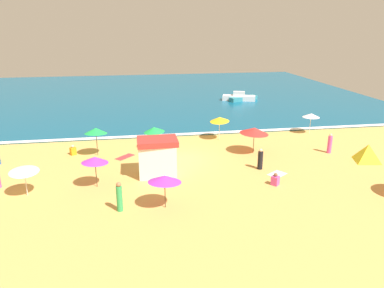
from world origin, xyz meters
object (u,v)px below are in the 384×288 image
(beachgoer_0, at_px, (275,180))
(beachgoer_2, at_px, (330,144))
(beachgoer_6, at_px, (260,160))
(beach_umbrella_5, at_px, (96,131))
(beach_umbrella_7, at_px, (311,115))
(beach_umbrella_1, at_px, (254,131))
(beach_umbrella_4, at_px, (95,160))
(beachgoer_5, at_px, (73,151))
(beachgoer_3, at_px, (119,197))
(lifeguard_cabana, at_px, (158,157))
(beach_umbrella_3, at_px, (154,130))
(beach_umbrella_8, at_px, (165,179))
(small_boat_1, at_px, (243,98))
(beach_tent, at_px, (368,153))
(small_boat_0, at_px, (239,97))
(beach_umbrella_2, at_px, (220,119))
(beach_umbrella_0, at_px, (24,169))

(beachgoer_0, bearing_deg, beachgoer_2, 38.01)
(beachgoer_0, xyz_separation_m, beachgoer_6, (-0.04, 2.77, 0.36))
(beach_umbrella_5, xyz_separation_m, beach_umbrella_7, (19.35, 2.95, -0.26))
(beach_umbrella_5, bearing_deg, beach_umbrella_7, 8.66)
(beach_umbrella_1, height_order, beachgoer_0, beach_umbrella_1)
(beach_umbrella_4, height_order, beachgoer_5, beach_umbrella_4)
(beach_umbrella_5, distance_m, beachgoer_3, 9.74)
(beachgoer_3, bearing_deg, lifeguard_cabana, 62.32)
(lifeguard_cabana, bearing_deg, beach_umbrella_3, 88.59)
(beach_umbrella_3, relative_size, beach_umbrella_8, 0.80)
(beachgoer_3, bearing_deg, small_boat_1, 60.86)
(beach_tent, xyz_separation_m, small_boat_0, (-3.07, 23.55, -0.12))
(beachgoer_2, distance_m, beachgoer_5, 20.47)
(beach_umbrella_2, bearing_deg, beachgoer_3, -125.43)
(beach_umbrella_3, bearing_deg, beach_umbrella_1, -17.43)
(beachgoer_3, bearing_deg, beach_umbrella_7, 35.50)
(lifeguard_cabana, xyz_separation_m, beachgoer_2, (13.92, 2.32, -0.58))
(lifeguard_cabana, xyz_separation_m, beachgoer_5, (-6.34, 5.23, -0.98))
(lifeguard_cabana, relative_size, beachgoer_5, 3.26)
(beachgoer_0, bearing_deg, beach_umbrella_2, 97.18)
(beachgoer_0, relative_size, beachgoer_5, 1.01)
(lifeguard_cabana, relative_size, beach_umbrella_8, 1.04)
(beachgoer_3, bearing_deg, beachgoer_5, 111.25)
(beachgoer_5, bearing_deg, beach_umbrella_5, -13.71)
(beach_umbrella_1, height_order, beachgoer_5, beach_umbrella_1)
(beach_umbrella_0, xyz_separation_m, beachgoer_3, (5.57, -2.88, -0.87))
(beach_umbrella_8, relative_size, beachgoer_3, 1.49)
(beach_umbrella_2, xyz_separation_m, beachgoer_3, (-8.49, -11.94, -1.06))
(beach_umbrella_1, height_order, small_boat_0, beach_umbrella_1)
(beach_umbrella_5, bearing_deg, beach_umbrella_4, -86.02)
(lifeguard_cabana, height_order, beach_tent, lifeguard_cabana)
(beach_umbrella_0, height_order, beach_umbrella_7, beach_umbrella_7)
(beachgoer_0, height_order, beachgoer_6, beachgoer_6)
(beach_umbrella_5, height_order, beachgoer_2, beach_umbrella_5)
(beach_umbrella_0, relative_size, beach_umbrella_5, 0.93)
(beach_umbrella_3, height_order, beach_tent, beach_umbrella_3)
(beachgoer_0, bearing_deg, beach_umbrella_1, 84.57)
(beach_umbrella_1, relative_size, beach_umbrella_2, 1.10)
(beach_umbrella_8, distance_m, beachgoer_6, 8.64)
(beach_umbrella_5, relative_size, beachgoer_0, 2.80)
(beach_umbrella_5, distance_m, beachgoer_6, 12.70)
(beach_umbrella_2, height_order, beachgoer_5, beach_umbrella_2)
(beachgoer_5, bearing_deg, beach_umbrella_2, 9.17)
(beach_umbrella_4, height_order, beachgoer_6, beach_umbrella_4)
(beach_umbrella_4, distance_m, beach_tent, 19.85)
(beach_umbrella_8, bearing_deg, beach_umbrella_0, 160.30)
(small_boat_1, bearing_deg, beachgoer_5, -136.94)
(beach_umbrella_0, relative_size, beach_umbrella_4, 0.92)
(beach_umbrella_7, distance_m, small_boat_1, 16.03)
(beach_tent, bearing_deg, beachgoer_5, 166.99)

